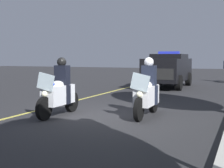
{
  "coord_description": "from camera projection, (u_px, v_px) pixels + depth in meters",
  "views": [
    {
      "loc": [
        8.38,
        3.79,
        1.72
      ],
      "look_at": [
        -0.43,
        0.0,
        0.9
      ],
      "focal_mm": 50.19,
      "sensor_mm": 36.0,
      "label": 1
    }
  ],
  "objects": [
    {
      "name": "police_suv",
      "position": [
        168.0,
        69.0,
        17.88
      ],
      "size": [
        4.93,
        2.12,
        2.05
      ],
      "color": "black",
      "rests_on": "ground"
    },
    {
      "name": "police_motorcycle_lead_left",
      "position": [
        59.0,
        92.0,
        9.2
      ],
      "size": [
        2.14,
        0.56,
        1.72
      ],
      "color": "black",
      "rests_on": "ground"
    },
    {
      "name": "lane_stripe_center",
      "position": [
        40.0,
        110.0,
        10.25
      ],
      "size": [
        48.0,
        0.12,
        0.01
      ],
      "primitive_type": "cube",
      "color": "#E0D14C",
      "rests_on": "ground"
    },
    {
      "name": "police_motorcycle_lead_right",
      "position": [
        147.0,
        93.0,
        9.08
      ],
      "size": [
        2.14,
        0.56,
        1.72
      ],
      "color": "black",
      "rests_on": "ground"
    },
    {
      "name": "ground_plane",
      "position": [
        106.0,
        115.0,
        9.31
      ],
      "size": [
        80.0,
        80.0,
        0.0
      ],
      "primitive_type": "plane",
      "color": "#28282B"
    }
  ]
}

